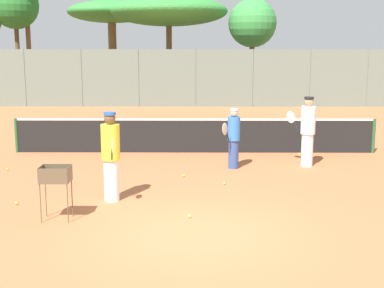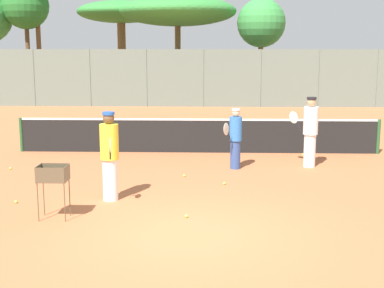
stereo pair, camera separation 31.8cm
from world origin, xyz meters
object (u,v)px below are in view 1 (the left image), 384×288
at_px(tennis_net, 195,135).
at_px(player_white_outfit, 111,155).
at_px(player_red_cap, 308,131).
at_px(player_yellow_shirt, 234,138).
at_px(ball_cart, 56,179).
at_px(parked_car, 201,90).

height_order(tennis_net, player_white_outfit, player_white_outfit).
bearing_deg(player_red_cap, player_yellow_shirt, 52.08).
bearing_deg(player_red_cap, ball_cart, 82.88).
height_order(player_white_outfit, ball_cart, player_white_outfit).
xyz_separation_m(player_white_outfit, parked_car, (2.12, 21.61, -0.33)).
distance_m(ball_cart, parked_car, 23.07).
bearing_deg(parked_car, ball_cart, -97.39).
distance_m(tennis_net, parked_car, 16.31).
bearing_deg(player_yellow_shirt, tennis_net, -123.44).
bearing_deg(tennis_net, player_yellow_shirt, -64.29).
xyz_separation_m(tennis_net, parked_car, (0.36, 16.30, 0.10)).
bearing_deg(player_white_outfit, tennis_net, 148.77).
xyz_separation_m(tennis_net, player_red_cap, (3.11, -1.89, 0.44)).
xyz_separation_m(player_yellow_shirt, ball_cart, (-3.67, -4.38, -0.05)).
bearing_deg(player_white_outfit, parked_car, 161.52).
bearing_deg(ball_cart, player_red_cap, 39.37).
bearing_deg(ball_cart, parked_car, 82.61).
distance_m(player_yellow_shirt, ball_cart, 5.71).
height_order(player_white_outfit, player_yellow_shirt, player_white_outfit).
distance_m(player_yellow_shirt, parked_car, 18.52).
relative_size(tennis_net, parked_car, 2.67).
relative_size(player_white_outfit, ball_cart, 1.83).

